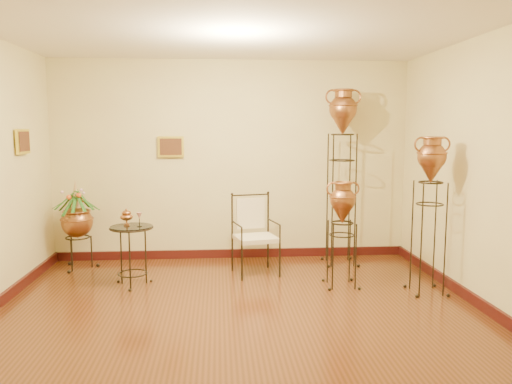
{
  "coord_description": "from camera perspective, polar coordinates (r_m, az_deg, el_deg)",
  "views": [
    {
      "loc": [
        -0.2,
        -4.56,
        1.84
      ],
      "look_at": [
        0.25,
        1.3,
        1.1
      ],
      "focal_mm": 35.0,
      "sensor_mm": 36.0,
      "label": 1
    }
  ],
  "objects": [
    {
      "name": "ground",
      "position": [
        4.92,
        -1.81,
        -14.78
      ],
      "size": [
        5.0,
        5.0,
        0.0
      ],
      "primitive_type": "plane",
      "color": "#582C14",
      "rests_on": "ground"
    },
    {
      "name": "room_shell",
      "position": [
        4.57,
        -1.98,
        5.83
      ],
      "size": [
        5.02,
        5.02,
        2.81
      ],
      "color": "beige",
      "rests_on": "ground"
    },
    {
      "name": "amphora_tall",
      "position": [
        6.84,
        9.76,
        1.9
      ],
      "size": [
        0.55,
        0.55,
        2.4
      ],
      "rotation": [
        0.0,
        0.0,
        0.19
      ],
      "color": "black",
      "rests_on": "ground"
    },
    {
      "name": "amphora_mid",
      "position": [
        5.89,
        19.19,
        -2.38
      ],
      "size": [
        0.43,
        0.43,
        1.79
      ],
      "rotation": [
        0.0,
        0.0,
        0.09
      ],
      "color": "black",
      "rests_on": "ground"
    },
    {
      "name": "amphora_short",
      "position": [
        5.94,
        9.79,
        -4.7
      ],
      "size": [
        0.47,
        0.47,
        1.26
      ],
      "rotation": [
        0.0,
        0.0,
        -0.26
      ],
      "color": "black",
      "rests_on": "ground"
    },
    {
      "name": "planter_urn",
      "position": [
        6.99,
        -19.8,
        -2.82
      ],
      "size": [
        0.65,
        0.65,
        1.21
      ],
      "rotation": [
        0.0,
        0.0,
        -0.01
      ],
      "color": "black",
      "rests_on": "ground"
    },
    {
      "name": "armchair",
      "position": [
        6.35,
        -0.05,
        -4.94
      ],
      "size": [
        0.67,
        0.65,
        1.01
      ],
      "rotation": [
        0.0,
        0.0,
        0.23
      ],
      "color": "black",
      "rests_on": "ground"
    },
    {
      "name": "side_table",
      "position": [
        6.1,
        -13.97,
        -6.96
      ],
      "size": [
        0.63,
        0.63,
        0.9
      ],
      "rotation": [
        0.0,
        0.0,
        -0.35
      ],
      "color": "black",
      "rests_on": "ground"
    }
  ]
}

